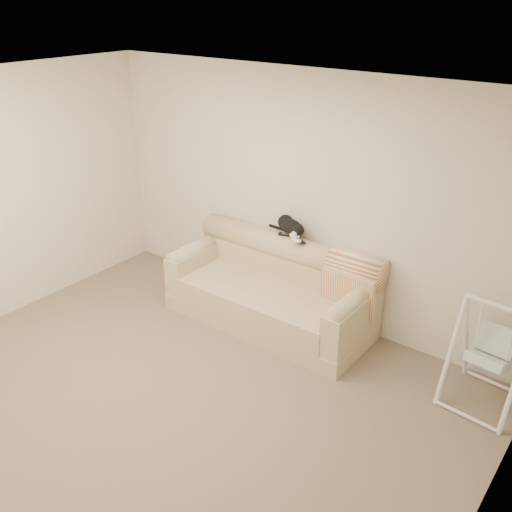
{
  "coord_description": "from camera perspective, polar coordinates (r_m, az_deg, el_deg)",
  "views": [
    {
      "loc": [
        2.97,
        -2.74,
        3.27
      ],
      "look_at": [
        -0.06,
        1.27,
        0.9
      ],
      "focal_mm": 40.0,
      "sensor_mm": 36.0,
      "label": 1
    }
  ],
  "objects": [
    {
      "name": "room_shell",
      "position": [
        4.4,
        -9.41,
        1.58
      ],
      "size": [
        5.04,
        4.04,
        2.6
      ],
      "color": "beige",
      "rests_on": "ground"
    },
    {
      "name": "tuxedo_cat",
      "position": [
        5.97,
        3.51,
        2.9
      ],
      "size": [
        0.53,
        0.37,
        0.21
      ],
      "color": "black",
      "rests_on": "sofa"
    },
    {
      "name": "remote_b",
      "position": [
        5.89,
        4.33,
        1.54
      ],
      "size": [
        0.18,
        0.11,
        0.02
      ],
      "color": "black",
      "rests_on": "sofa"
    },
    {
      "name": "ground_plane",
      "position": [
        5.2,
        -8.2,
        -14.02
      ],
      "size": [
        5.0,
        5.0,
        0.0
      ],
      "primitive_type": "plane",
      "color": "#6D5D4F",
      "rests_on": "ground"
    },
    {
      "name": "throw_blanket",
      "position": [
        5.7,
        9.93,
        -1.67
      ],
      "size": [
        0.57,
        0.38,
        0.58
      ],
      "color": "#BC6426",
      "rests_on": "sofa"
    },
    {
      "name": "sofa",
      "position": [
        6.07,
        1.69,
        -3.46
      ],
      "size": [
        2.2,
        0.93,
        0.9
      ],
      "color": "#CBB97C",
      "rests_on": "ground"
    },
    {
      "name": "remote_a",
      "position": [
        6.02,
        3.1,
        2.16
      ],
      "size": [
        0.19,
        0.1,
        0.03
      ],
      "color": "black",
      "rests_on": "sofa"
    },
    {
      "name": "baby_swing",
      "position": [
        5.23,
        22.39,
        -9.09
      ],
      "size": [
        0.65,
        0.69,
        0.98
      ],
      "color": "white",
      "rests_on": "ground"
    }
  ]
}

